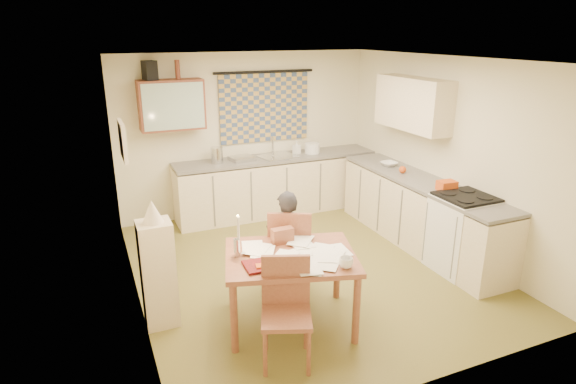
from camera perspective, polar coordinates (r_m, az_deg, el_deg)
name	(u,v)px	position (r m, az deg, el deg)	size (l,w,h in m)	color
floor	(307,268)	(6.05, 2.23, -9.03)	(4.00, 4.50, 0.02)	brown
ceiling	(310,58)	(5.37, 2.57, 15.54)	(4.00, 4.50, 0.02)	white
wall_back	(246,134)	(7.62, -4.99, 6.83)	(4.00, 0.02, 2.50)	beige
wall_front	(438,248)	(3.79, 17.32, -6.34)	(4.00, 0.02, 2.50)	beige
wall_left	(127,193)	(5.08, -18.53, -0.10)	(0.02, 4.50, 2.50)	beige
wall_right	(446,154)	(6.67, 18.22, 4.27)	(0.02, 4.50, 2.50)	beige
window_blind	(265,108)	(7.61, -2.80, 9.93)	(1.45, 0.03, 1.05)	#35496F
curtain_rod	(264,72)	(7.53, -2.81, 14.05)	(0.04, 0.04, 1.60)	black
wall_cabinet	(172,105)	(7.08, -13.64, 10.01)	(0.90, 0.34, 0.70)	brown
wall_cabinet_glass	(174,106)	(6.91, -13.39, 9.83)	(0.84, 0.02, 0.64)	#99B2A5
upper_cabinet_right	(413,104)	(6.86, 14.55, 10.10)	(0.34, 1.30, 0.70)	beige
framed_print	(123,141)	(5.36, -19.01, 5.79)	(0.04, 0.50, 0.40)	beige
print_canvas	(125,140)	(5.36, -18.75, 5.82)	(0.01, 0.42, 0.32)	beige
counter_back	(279,185)	(7.69, -1.02, 0.85)	(3.30, 0.62, 0.92)	beige
counter_right	(419,213)	(6.75, 15.27, -2.42)	(0.62, 2.95, 0.92)	beige
stove	(462,233)	(6.17, 19.90, -4.62)	(0.62, 0.62, 0.96)	white
sink	(278,159)	(7.56, -1.21, 3.92)	(0.55, 0.45, 0.10)	silver
tap	(273,146)	(7.67, -1.84, 5.52)	(0.03, 0.03, 0.28)	silver
dish_rack	(242,158)	(7.35, -5.48, 3.97)	(0.35, 0.30, 0.06)	silver
kettle	(217,155)	(7.22, -8.43, 4.34)	(0.18, 0.18, 0.24)	silver
mixing_bowl	(312,148)	(7.76, 2.88, 5.21)	(0.24, 0.24, 0.16)	white
soap_bottle	(297,147)	(7.70, 1.02, 5.31)	(0.12, 0.13, 0.21)	white
bowl	(389,164)	(7.17, 11.88, 3.28)	(0.25, 0.25, 0.06)	white
orange_bag	(447,186)	(6.24, 18.31, 0.72)	(0.22, 0.16, 0.12)	#CA4914
fruit_orange	(403,170)	(6.83, 13.43, 2.59)	(0.10, 0.10, 0.10)	#CA4914
speaker	(150,70)	(6.99, -16.08, 13.68)	(0.16, 0.20, 0.26)	black
bottle_green	(155,70)	(7.00, -15.46, 13.74)	(0.07, 0.07, 0.26)	#195926
bottle_brown	(177,70)	(7.05, -12.97, 13.96)	(0.07, 0.07, 0.26)	brown
dining_table	(290,288)	(4.84, 0.30, -11.36)	(1.46, 1.26, 0.75)	brown
chair_far	(290,266)	(5.40, 0.22, -8.76)	(0.61, 0.61, 1.01)	brown
chair_near	(286,332)	(4.38, -0.20, -16.26)	(0.55, 0.55, 0.95)	brown
person	(287,244)	(5.22, -0.13, -6.21)	(0.53, 0.46, 1.21)	black
shelf_stand	(158,274)	(4.91, -15.13, -9.38)	(0.32, 0.30, 1.09)	beige
lampshade	(152,211)	(4.65, -15.81, -2.23)	(0.20, 0.20, 0.22)	beige
letter_rack	(282,236)	(4.87, -0.67, -5.21)	(0.22, 0.10, 0.16)	brown
mug	(346,263)	(4.43, 6.89, -8.32)	(0.17, 0.17, 0.10)	white
magazine	(245,268)	(4.40, -5.13, -8.98)	(0.21, 0.28, 0.03)	maroon
book	(252,261)	(4.53, -4.24, -8.18)	(0.21, 0.25, 0.02)	#CA4914
orange_box	(263,267)	(4.39, -3.04, -8.87)	(0.12, 0.08, 0.04)	#CA4914
eyeglasses	(311,267)	(4.43, 2.69, -8.83)	(0.13, 0.04, 0.02)	black
candle_holder	(237,248)	(4.61, -6.08, -6.60)	(0.06, 0.06, 0.18)	silver
candle	(238,228)	(4.55, -5.92, -4.21)	(0.02, 0.02, 0.22)	white
candle_flame	(238,216)	(4.49, -5.98, -2.84)	(0.02, 0.02, 0.02)	#FFCC66
papers	(300,254)	(4.64, 1.47, -7.36)	(1.02, 1.00, 0.03)	white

